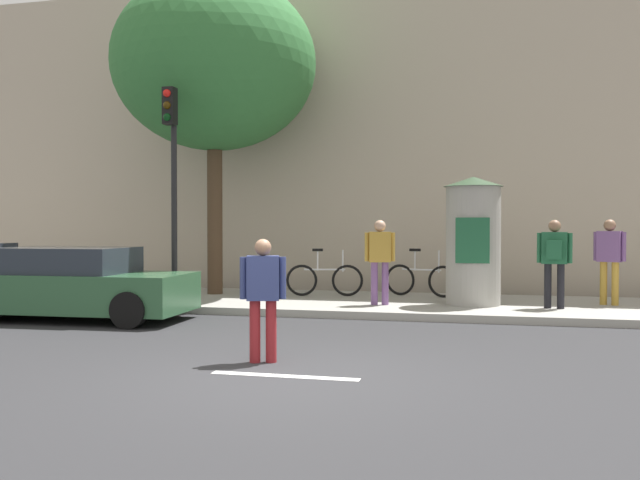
# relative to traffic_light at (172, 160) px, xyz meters

# --- Properties ---
(ground_plane) EXTENTS (80.00, 80.00, 0.00)m
(ground_plane) POSITION_rel_traffic_light_xyz_m (3.97, -5.24, -3.11)
(ground_plane) COLOR #2B2B2D
(sidewalk_curb) EXTENTS (36.00, 4.00, 0.15)m
(sidewalk_curb) POSITION_rel_traffic_light_xyz_m (3.97, 1.76, -3.04)
(sidewalk_curb) COLOR #9E9B93
(sidewalk_curb) RESTS_ON ground_plane
(lane_markings) EXTENTS (25.80, 0.16, 0.01)m
(lane_markings) POSITION_rel_traffic_light_xyz_m (3.97, -5.24, -3.11)
(lane_markings) COLOR silver
(lane_markings) RESTS_ON ground_plane
(building_backdrop) EXTENTS (36.00, 5.00, 8.11)m
(building_backdrop) POSITION_rel_traffic_light_xyz_m (3.97, 6.76, 0.94)
(building_backdrop) COLOR #B7A893
(building_backdrop) RESTS_ON ground_plane
(traffic_light) EXTENTS (0.24, 0.45, 4.41)m
(traffic_light) POSITION_rel_traffic_light_xyz_m (0.00, 0.00, 0.00)
(traffic_light) COLOR black
(traffic_light) RESTS_ON sidewalk_curb
(poster_column) EXTENTS (1.21, 1.21, 2.61)m
(poster_column) POSITION_rel_traffic_light_xyz_m (5.98, 1.45, -1.64)
(poster_column) COLOR #9E9B93
(poster_column) RESTS_ON sidewalk_curb
(street_tree) EXTENTS (4.79, 4.79, 7.47)m
(street_tree) POSITION_rel_traffic_light_xyz_m (-0.02, 2.32, 2.46)
(street_tree) COLOR #4C3826
(street_tree) RESTS_ON sidewalk_curb
(pedestrian_in_red_top) EXTENTS (0.58, 0.35, 1.60)m
(pedestrian_in_red_top) POSITION_rel_traffic_light_xyz_m (3.46, -4.52, -2.18)
(pedestrian_in_red_top) COLOR maroon
(pedestrian_in_red_top) RESTS_ON ground_plane
(pedestrian_with_backpack) EXTENTS (0.66, 0.43, 1.73)m
(pedestrian_with_backpack) POSITION_rel_traffic_light_xyz_m (7.53, 1.15, -1.92)
(pedestrian_with_backpack) COLOR black
(pedestrian_with_backpack) RESTS_ON sidewalk_curb
(pedestrian_in_light_jacket) EXTENTS (0.59, 0.41, 1.75)m
(pedestrian_in_light_jacket) POSITION_rel_traffic_light_xyz_m (8.68, 2.06, -1.93)
(pedestrian_in_light_jacket) COLOR #B78C33
(pedestrian_in_light_jacket) RESTS_ON sidewalk_curb
(pedestrian_near_pole) EXTENTS (0.61, 0.34, 1.73)m
(pedestrian_near_pole) POSITION_rel_traffic_light_xyz_m (4.13, 0.99, -1.94)
(pedestrian_near_pole) COLOR #724C84
(pedestrian_near_pole) RESTS_ON sidewalk_curb
(bicycle_leaning) EXTENTS (1.71, 0.56, 1.09)m
(bicycle_leaning) POSITION_rel_traffic_light_xyz_m (4.79, 2.87, -2.57)
(bicycle_leaning) COLOR black
(bicycle_leaning) RESTS_ON sidewalk_curb
(bicycle_upright) EXTENTS (1.75, 0.38, 1.09)m
(bicycle_upright) POSITION_rel_traffic_light_xyz_m (2.63, 2.42, -2.57)
(bicycle_upright) COLOR black
(bicycle_upright) RESTS_ON sidewalk_curb
(parked_car_silver) EXTENTS (4.34, 2.03, 1.36)m
(parked_car_silver) POSITION_rel_traffic_light_xyz_m (-1.28, -1.52, -2.45)
(parked_car_silver) COLOR #2D5938
(parked_car_silver) RESTS_ON ground_plane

